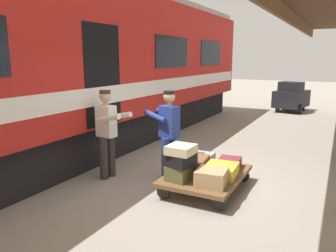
{
  "coord_description": "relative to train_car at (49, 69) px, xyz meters",
  "views": [
    {
      "loc": [
        -2.08,
        5.3,
        2.3
      ],
      "look_at": [
        0.49,
        0.39,
        1.15
      ],
      "focal_mm": 35.36,
      "sensor_mm": 36.0,
      "label": 1
    }
  ],
  "objects": [
    {
      "name": "porter_in_overalls",
      "position": [
        -2.92,
        -0.1,
        -1.14
      ],
      "size": [
        0.73,
        0.55,
        1.7
      ],
      "color": "navy",
      "rests_on": "ground_plane"
    },
    {
      "name": "luggage_cart",
      "position": [
        -3.77,
        0.09,
        -1.8
      ],
      "size": [
        1.22,
        1.71,
        0.3
      ],
      "color": "brown",
      "rests_on": "ground_plane"
    },
    {
      "name": "baggage_tug",
      "position": [
        -3.85,
        -9.78,
        -1.43
      ],
      "size": [
        1.41,
        1.88,
        1.3
      ],
      "color": "black",
      "rests_on": "ground_plane"
    },
    {
      "name": "suitcase_olive_duffel",
      "position": [
        -3.49,
        0.56,
        -1.63
      ],
      "size": [
        0.42,
        0.5,
        0.25
      ],
      "primitive_type": "cube",
      "rotation": [
        0.0,
        0.0,
        -0.12
      ],
      "color": "brown",
      "rests_on": "luggage_cart"
    },
    {
      "name": "train_car",
      "position": [
        0.0,
        0.0,
        0.0
      ],
      "size": [
        3.02,
        17.44,
        4.0
      ],
      "color": "#B21E19",
      "rests_on": "ground_plane"
    },
    {
      "name": "suitcase_burgundy_valise",
      "position": [
        -4.04,
        -0.38,
        -1.67
      ],
      "size": [
        0.42,
        0.48,
        0.18
      ],
      "primitive_type": "cube",
      "rotation": [
        0.0,
        0.0,
        0.09
      ],
      "color": "maroon",
      "rests_on": "luggage_cart"
    },
    {
      "name": "suitcase_yellow_case",
      "position": [
        -4.04,
        0.09,
        -1.66
      ],
      "size": [
        0.56,
        0.62,
        0.2
      ],
      "primitive_type": "cube",
      "rotation": [
        0.0,
        0.0,
        0.08
      ],
      "color": "gold",
      "rests_on": "luggage_cart"
    },
    {
      "name": "suitcase_cream_canvas",
      "position": [
        -3.52,
        0.6,
        -1.23
      ],
      "size": [
        0.43,
        0.44,
        0.14
      ],
      "primitive_type": "cube",
      "rotation": [
        0.0,
        0.0,
        -0.03
      ],
      "color": "beige",
      "rests_on": "suitcase_black_hardshell"
    },
    {
      "name": "suitcase_tan_vintage",
      "position": [
        -4.04,
        0.56,
        -1.63
      ],
      "size": [
        0.52,
        0.52,
        0.26
      ],
      "primitive_type": "cube",
      "rotation": [
        0.0,
        0.0,
        0.11
      ],
      "color": "tan",
      "rests_on": "luggage_cart"
    },
    {
      "name": "suitcase_black_hardshell",
      "position": [
        -3.49,
        0.59,
        -1.41
      ],
      "size": [
        0.51,
        0.5,
        0.21
      ],
      "primitive_type": "cube",
      "rotation": [
        0.0,
        0.0,
        -0.22
      ],
      "color": "black",
      "rests_on": "suitcase_olive_duffel"
    },
    {
      "name": "porter_by_door",
      "position": [
        -1.87,
        0.41,
        -1.14
      ],
      "size": [
        0.7,
        0.47,
        1.7
      ],
      "color": "#332D28",
      "rests_on": "ground_plane"
    },
    {
      "name": "suitcase_brown_leather",
      "position": [
        -3.49,
        0.09,
        -1.63
      ],
      "size": [
        0.57,
        0.65,
        0.25
      ],
      "primitive_type": "cube",
      "rotation": [
        0.0,
        0.0,
        0.12
      ],
      "color": "brown",
      "rests_on": "luggage_cart"
    },
    {
      "name": "ground_plane",
      "position": [
        -3.66,
        -0.0,
        -2.06
      ],
      "size": [
        60.0,
        60.0,
        0.0
      ],
      "primitive_type": "plane",
      "color": "gray"
    },
    {
      "name": "suitcase_gray_aluminum",
      "position": [
        -3.49,
        -0.38,
        -1.67
      ],
      "size": [
        0.37,
        0.55,
        0.18
      ],
      "primitive_type": "cube",
      "rotation": [
        0.0,
        0.0,
        -0.0
      ],
      "color": "#9EA0A5",
      "rests_on": "luggage_cart"
    }
  ]
}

